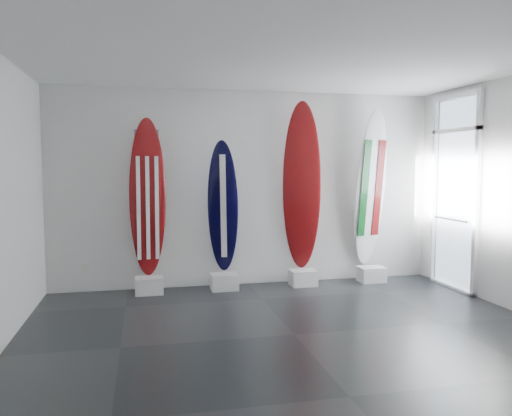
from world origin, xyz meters
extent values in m
plane|color=black|center=(0.00, 0.00, 0.00)|extent=(6.00, 6.00, 0.00)
plane|color=white|center=(0.00, 0.00, 3.00)|extent=(6.00, 6.00, 0.00)
plane|color=silver|center=(0.00, 2.50, 1.50)|extent=(6.00, 0.00, 6.00)
plane|color=silver|center=(0.00, -2.50, 1.50)|extent=(6.00, 0.00, 6.00)
cube|color=white|center=(-1.54, 2.18, 0.12)|extent=(0.40, 0.30, 0.24)
ellipsoid|color=maroon|center=(-1.54, 2.28, 1.39)|extent=(0.53, 0.20, 2.30)
cube|color=white|center=(-0.43, 2.18, 0.12)|extent=(0.40, 0.30, 0.24)
ellipsoid|color=black|center=(-0.43, 2.28, 1.23)|extent=(0.54, 0.50, 2.00)
cube|color=white|center=(0.80, 2.18, 0.12)|extent=(0.40, 0.30, 0.24)
ellipsoid|color=maroon|center=(0.80, 2.28, 1.53)|extent=(0.65, 0.45, 2.60)
cube|color=white|center=(1.95, 2.18, 0.12)|extent=(0.40, 0.30, 0.24)
ellipsoid|color=white|center=(1.95, 2.28, 1.49)|extent=(0.63, 0.47, 2.51)
cube|color=silver|center=(-2.45, 2.48, 0.35)|extent=(0.09, 0.02, 0.13)
camera|label=1|loc=(-1.59, -5.23, 1.85)|focal=35.64mm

